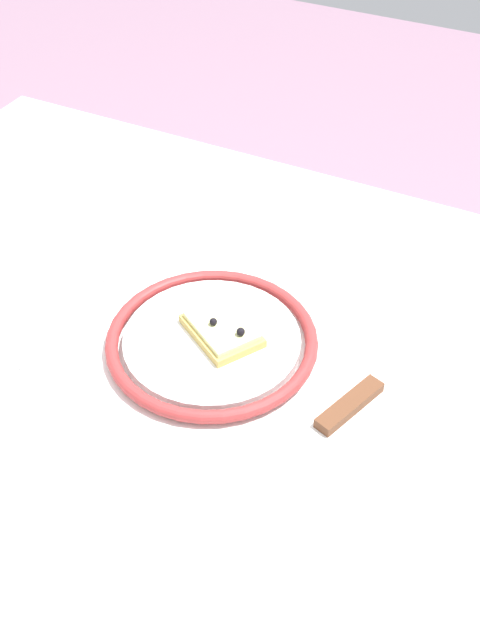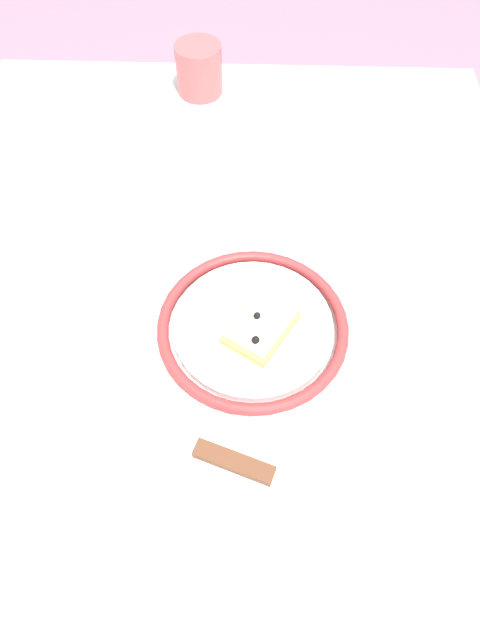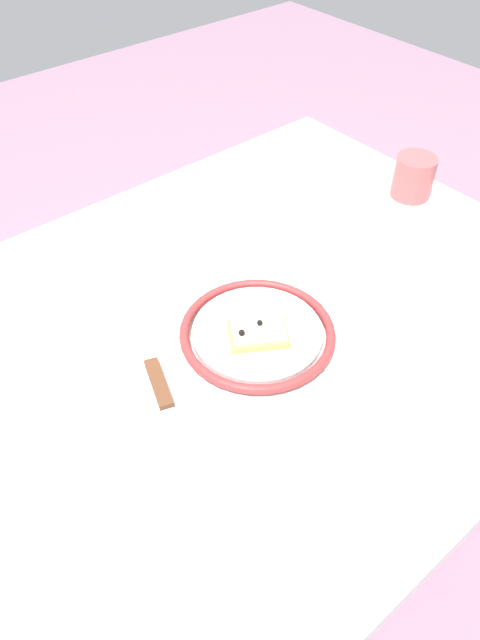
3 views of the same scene
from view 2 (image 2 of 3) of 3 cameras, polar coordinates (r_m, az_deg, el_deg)
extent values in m
plane|color=gray|center=(1.39, -1.21, -18.12)|extent=(6.00, 6.00, 0.00)
cube|color=white|center=(0.69, -2.32, -1.80)|extent=(1.16, 0.87, 0.03)
cylinder|color=#4C4742|center=(1.38, -16.54, 8.94)|extent=(0.05, 0.05, 0.74)
cylinder|color=#4C4742|center=(1.35, 15.83, 8.19)|extent=(0.05, 0.05, 0.74)
cylinder|color=white|center=(0.67, 1.36, -1.11)|extent=(0.20, 0.20, 0.01)
torus|color=maroon|center=(0.66, 1.36, -0.94)|extent=(0.24, 0.24, 0.01)
cube|color=tan|center=(0.65, 2.26, -0.83)|extent=(0.11, 0.10, 0.01)
cube|color=beige|center=(0.65, 2.29, -0.46)|extent=(0.10, 0.09, 0.01)
sphere|color=black|center=(0.64, 1.83, 0.14)|extent=(0.01, 0.01, 0.01)
sphere|color=black|center=(0.63, 1.68, -2.12)|extent=(0.01, 0.01, 0.01)
cube|color=silver|center=(0.60, 10.74, -18.71)|extent=(0.07, 0.15, 0.00)
cube|color=#59331E|center=(0.60, -0.63, -14.86)|extent=(0.05, 0.09, 0.01)
cube|color=silver|center=(0.78, -3.62, 9.94)|extent=(0.02, 0.11, 0.00)
cube|color=silver|center=(0.79, 5.88, 10.20)|extent=(0.02, 0.04, 0.00)
cylinder|color=#A54C4C|center=(1.01, -4.37, 25.06)|extent=(0.08, 0.08, 0.08)
camera|label=1|loc=(0.53, -88.96, 8.72)|focal=42.82mm
camera|label=3|loc=(0.48, 104.03, -2.72)|focal=33.23mm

